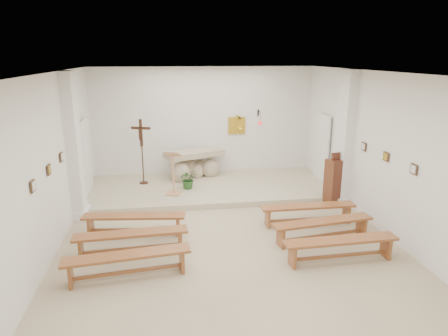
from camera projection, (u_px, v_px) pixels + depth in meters
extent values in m
cube|color=#C5B68E|center=(229.00, 244.00, 8.41)|extent=(7.00, 10.00, 0.00)
cube|color=silver|center=(45.00, 171.00, 7.43)|extent=(0.02, 10.00, 3.50)
cube|color=silver|center=(392.00, 157.00, 8.43)|extent=(0.02, 10.00, 3.50)
cube|color=silver|center=(204.00, 123.00, 12.68)|extent=(7.00, 0.02, 3.50)
cube|color=silver|center=(230.00, 74.00, 7.45)|extent=(7.00, 10.00, 0.02)
cube|color=tan|center=(210.00, 188.00, 11.72)|extent=(6.98, 3.00, 0.15)
cube|color=white|center=(74.00, 147.00, 9.35)|extent=(0.26, 0.55, 3.50)
cube|color=white|center=(345.00, 139.00, 10.31)|extent=(0.26, 0.55, 3.50)
cube|color=gold|center=(237.00, 126.00, 12.82)|extent=(0.55, 0.04, 0.55)
cube|color=black|center=(258.00, 113.00, 12.82)|extent=(0.04, 0.02, 0.20)
cylinder|color=black|center=(259.00, 111.00, 12.66)|extent=(0.02, 0.30, 0.02)
cylinder|color=black|center=(260.00, 117.00, 12.57)|extent=(0.01, 0.01, 0.34)
sphere|color=red|center=(260.00, 123.00, 12.62)|extent=(0.11, 0.11, 0.11)
cube|color=#442F1E|center=(33.00, 186.00, 6.68)|extent=(0.03, 0.20, 0.20)
cube|color=#442F1E|center=(49.00, 170.00, 7.63)|extent=(0.03, 0.20, 0.20)
cube|color=#442F1E|center=(61.00, 157.00, 8.58)|extent=(0.03, 0.20, 0.20)
cube|color=#442F1E|center=(414.00, 169.00, 7.67)|extent=(0.03, 0.20, 0.20)
cube|color=#442F1E|center=(386.00, 157.00, 8.62)|extent=(0.03, 0.20, 0.20)
cube|color=#442F1E|center=(364.00, 146.00, 9.57)|extent=(0.03, 0.20, 0.20)
cube|color=silver|center=(83.00, 197.00, 10.41)|extent=(0.10, 0.85, 0.52)
cube|color=silver|center=(332.00, 185.00, 11.39)|extent=(0.10, 0.85, 0.52)
ellipsoid|color=#C3B395|center=(181.00, 173.00, 12.05)|extent=(0.58, 0.50, 0.66)
ellipsoid|color=#C3B395|center=(210.00, 169.00, 12.57)|extent=(0.55, 0.46, 0.62)
ellipsoid|color=#C3B395|center=(188.00, 168.00, 12.50)|extent=(0.62, 0.53, 0.58)
ellipsoid|color=#C3B395|center=(200.00, 168.00, 12.68)|extent=(0.51, 0.43, 0.55)
ellipsoid|color=#C3B395|center=(197.00, 172.00, 12.43)|extent=(0.43, 0.36, 0.51)
cube|color=#C3B395|center=(194.00, 153.00, 12.29)|extent=(1.94, 1.31, 0.18)
cube|color=tan|center=(174.00, 193.00, 10.96)|extent=(0.47, 0.47, 0.04)
cylinder|color=tan|center=(173.00, 175.00, 10.82)|extent=(0.05, 0.05, 1.08)
cube|color=tan|center=(172.00, 154.00, 10.64)|extent=(0.53, 0.44, 0.17)
cube|color=silver|center=(172.00, 153.00, 10.58)|extent=(0.45, 0.37, 0.14)
cylinder|color=#3A2212|center=(144.00, 183.00, 11.89)|extent=(0.25, 0.25, 0.03)
cylinder|color=#3A2212|center=(143.00, 164.00, 11.74)|extent=(0.04, 0.04, 1.16)
cube|color=#3A2212|center=(141.00, 133.00, 11.48)|extent=(0.09, 0.07, 0.79)
cube|color=#3A2212|center=(141.00, 128.00, 11.44)|extent=(0.56, 0.24, 0.07)
cube|color=#3A2212|center=(141.00, 134.00, 11.46)|extent=(0.11, 0.08, 0.34)
imported|color=#245321|center=(188.00, 179.00, 11.38)|extent=(0.58, 0.53, 0.56)
cube|color=#582F19|center=(334.00, 182.00, 10.49)|extent=(0.47, 0.47, 1.22)
cube|color=#582F19|center=(336.00, 156.00, 10.30)|extent=(0.25, 0.12, 0.20)
cube|color=brown|center=(134.00, 216.00, 8.71)|extent=(2.25, 0.62, 0.05)
cube|color=brown|center=(91.00, 226.00, 8.75)|extent=(0.10, 0.33, 0.42)
cube|color=brown|center=(178.00, 225.00, 8.80)|extent=(0.10, 0.33, 0.42)
cube|color=brown|center=(135.00, 230.00, 8.80)|extent=(1.86, 0.29, 0.05)
cube|color=brown|center=(308.00, 206.00, 9.28)|extent=(2.23, 0.37, 0.05)
cube|color=brown|center=(268.00, 218.00, 9.21)|extent=(0.06, 0.32, 0.42)
cube|color=brown|center=(346.00, 213.00, 9.48)|extent=(0.06, 0.32, 0.42)
cube|color=brown|center=(307.00, 219.00, 9.37)|extent=(1.87, 0.07, 0.05)
cube|color=brown|center=(131.00, 234.00, 7.86)|extent=(2.24, 0.48, 0.05)
cube|color=brown|center=(81.00, 249.00, 7.74)|extent=(0.08, 0.33, 0.42)
cube|color=brown|center=(180.00, 240.00, 8.11)|extent=(0.08, 0.33, 0.42)
cube|color=brown|center=(132.00, 248.00, 7.95)|extent=(1.87, 0.16, 0.05)
cube|color=brown|center=(323.00, 221.00, 8.43)|extent=(2.25, 0.65, 0.05)
cube|color=brown|center=(281.00, 237.00, 8.23)|extent=(0.10, 0.33, 0.42)
cube|color=brown|center=(361.00, 226.00, 8.75)|extent=(0.10, 0.33, 0.42)
cube|color=brown|center=(322.00, 235.00, 8.52)|extent=(1.86, 0.31, 0.05)
cube|color=brown|center=(127.00, 255.00, 7.01)|extent=(2.25, 0.61, 0.05)
cube|color=brown|center=(71.00, 275.00, 6.83)|extent=(0.10, 0.33, 0.42)
cube|color=brown|center=(182.00, 260.00, 7.31)|extent=(0.10, 0.33, 0.42)
cube|color=brown|center=(128.00, 272.00, 7.10)|extent=(1.86, 0.28, 0.05)
cube|color=brown|center=(341.00, 240.00, 7.57)|extent=(2.23, 0.43, 0.05)
cube|color=brown|center=(292.00, 256.00, 7.47)|extent=(0.07, 0.33, 0.42)
cube|color=brown|center=(386.00, 247.00, 7.81)|extent=(0.07, 0.33, 0.42)
cube|color=brown|center=(340.00, 256.00, 7.66)|extent=(1.87, 0.12, 0.05)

